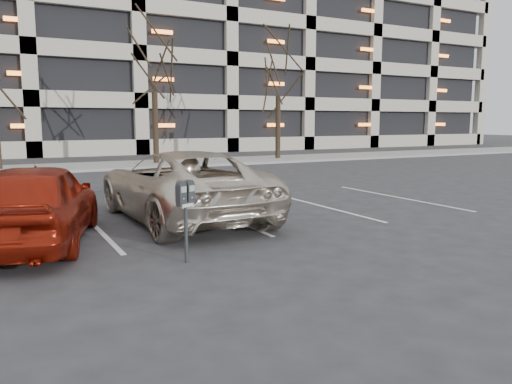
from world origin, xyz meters
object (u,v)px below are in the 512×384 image
Objects in this scene: parking_meter at (185,201)px; car_red at (35,203)px; tree_c at (153,45)px; suv_silver at (182,185)px; tree_d at (278,56)px.

car_red reaches higher than parking_meter.
suv_silver is at bearing -104.30° from tree_c.
suv_silver is 3.22m from car_red.
tree_c is 17.02m from car_red.
suv_silver reaches higher than parking_meter.
tree_d is at bearing -116.01° from car_red.
tree_d is 1.81× the size of car_red.
tree_c is 18.42m from parking_meter.
suv_silver reaches higher than car_red.
suv_silver is (1.11, 3.32, -0.19)m from parking_meter.
tree_d is 6.32× the size of parking_meter.
parking_meter is at bearing -124.14° from tree_d.
parking_meter is 0.29× the size of car_red.
tree_d reaches higher than car_red.
car_red is (-6.58, -14.86, -5.05)m from tree_c.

